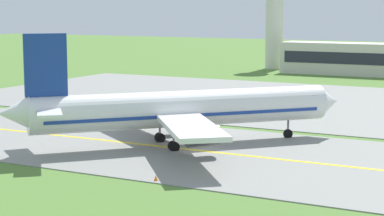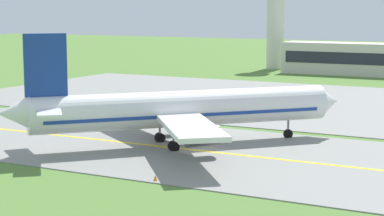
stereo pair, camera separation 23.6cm
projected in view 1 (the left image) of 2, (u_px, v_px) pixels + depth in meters
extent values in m
plane|color=#517A33|center=(203.00, 152.00, 73.93)|extent=(500.00, 500.00, 0.00)
cube|color=gray|center=(203.00, 151.00, 73.92)|extent=(240.00, 28.00, 0.10)
cube|color=yellow|center=(203.00, 151.00, 73.92)|extent=(220.00, 0.60, 0.01)
cylinder|color=white|center=(184.00, 109.00, 76.73)|extent=(26.09, 27.62, 4.00)
cone|color=white|center=(328.00, 101.00, 82.67)|extent=(4.55, 4.49, 3.80)
cone|color=white|center=(13.00, 113.00, 70.67)|extent=(4.67, 4.66, 3.40)
cube|color=navy|center=(184.00, 113.00, 76.80)|extent=(24.29, 25.68, 0.36)
cube|color=#1E232D|center=(311.00, 96.00, 81.85)|extent=(3.72, 3.63, 0.70)
cube|color=white|center=(144.00, 104.00, 84.03)|extent=(15.05, 12.52, 0.50)
cylinder|color=#47474C|center=(165.00, 117.00, 83.01)|extent=(4.00, 4.06, 2.30)
cylinder|color=black|center=(178.00, 116.00, 83.53)|extent=(1.71, 1.61, 2.10)
cube|color=white|center=(190.00, 126.00, 68.15)|extent=(13.18, 14.67, 0.50)
cylinder|color=#47474C|center=(202.00, 136.00, 70.87)|extent=(4.00, 4.06, 2.30)
cylinder|color=black|center=(216.00, 135.00, 71.39)|extent=(1.71, 1.61, 2.10)
cube|color=navy|center=(46.00, 65.00, 71.08)|extent=(3.29, 3.49, 6.50)
cube|color=white|center=(41.00, 104.00, 74.65)|extent=(6.24, 5.52, 0.30)
cube|color=white|center=(49.00, 112.00, 68.67)|extent=(5.75, 6.10, 0.30)
cylinder|color=slate|center=(288.00, 127.00, 81.38)|extent=(0.24, 0.24, 1.65)
cylinder|color=black|center=(288.00, 134.00, 81.50)|extent=(1.01, 1.04, 1.10)
cylinder|color=slate|center=(160.00, 131.00, 78.92)|extent=(0.24, 0.24, 1.65)
cylinder|color=black|center=(159.00, 137.00, 79.29)|extent=(1.01, 1.04, 1.10)
cylinder|color=black|center=(161.00, 138.00, 78.78)|extent=(1.01, 1.04, 1.10)
cylinder|color=slate|center=(174.00, 139.00, 74.06)|extent=(0.24, 0.24, 1.65)
cylinder|color=black|center=(173.00, 146.00, 74.43)|extent=(1.01, 1.04, 1.10)
cylinder|color=black|center=(175.00, 147.00, 73.92)|extent=(1.01, 1.04, 1.10)
cylinder|color=silver|center=(274.00, 27.00, 172.56)|extent=(4.40, 4.40, 20.84)
cone|color=orange|center=(156.00, 178.00, 61.29)|extent=(0.44, 0.44, 0.60)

